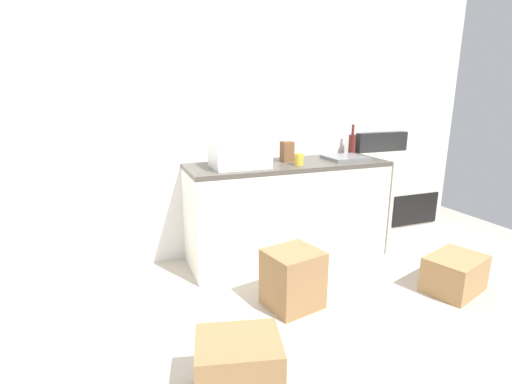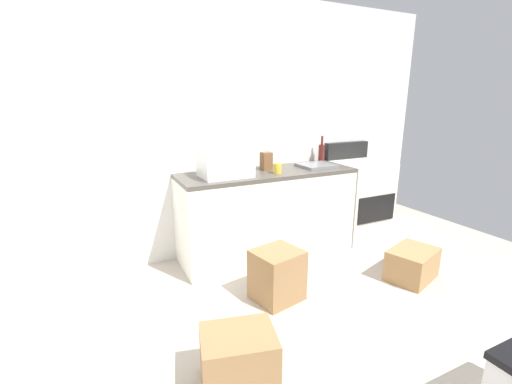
{
  "view_description": "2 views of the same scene",
  "coord_description": "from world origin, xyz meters",
  "views": [
    {
      "loc": [
        -1.15,
        -1.83,
        1.51
      ],
      "look_at": [
        -0.08,
        0.98,
        0.72
      ],
      "focal_mm": 26.76,
      "sensor_mm": 36.0,
      "label": 1
    },
    {
      "loc": [
        -1.3,
        -1.82,
        1.6
      ],
      "look_at": [
        -0.02,
        0.8,
        0.82
      ],
      "focal_mm": 24.32,
      "sensor_mm": 36.0,
      "label": 2
    }
  ],
  "objects": [
    {
      "name": "cardboard_box_large",
      "position": [
        -0.02,
        0.4,
        0.21
      ],
      "size": [
        0.43,
        0.4,
        0.42
      ],
      "primitive_type": "cube",
      "rotation": [
        0.0,
        0.0,
        0.21
      ],
      "color": "olive",
      "rests_on": "ground_plane"
    },
    {
      "name": "ground_plane",
      "position": [
        0.0,
        0.0,
        0.0
      ],
      "size": [
        6.0,
        6.0,
        0.0
      ],
      "primitive_type": "plane",
      "color": "#B2A899"
    },
    {
      "name": "microwave",
      "position": [
        -0.16,
        1.16,
        1.04
      ],
      "size": [
        0.46,
        0.34,
        0.27
      ],
      "primitive_type": "cube",
      "color": "white",
      "rests_on": "kitchen_counter"
    },
    {
      "name": "kitchen_counter",
      "position": [
        0.3,
        1.2,
        0.45
      ],
      "size": [
        1.8,
        0.6,
        0.9
      ],
      "color": "silver",
      "rests_on": "ground_plane"
    },
    {
      "name": "wine_bottle",
      "position": [
        1.1,
        1.39,
        1.01
      ],
      "size": [
        0.07,
        0.07,
        0.3
      ],
      "color": "#591E19",
      "rests_on": "kitchen_counter"
    },
    {
      "name": "coffee_mug",
      "position": [
        0.34,
        1.07,
        0.95
      ],
      "size": [
        0.08,
        0.08,
        0.1
      ],
      "primitive_type": "cylinder",
      "color": "gold",
      "rests_on": "kitchen_counter"
    },
    {
      "name": "cardboard_box_small",
      "position": [
        1.25,
        0.15,
        0.14
      ],
      "size": [
        0.54,
        0.46,
        0.28
      ],
      "primitive_type": "cube",
      "rotation": [
        0.0,
        0.0,
        0.31
      ],
      "color": "#A37A4C",
      "rests_on": "ground_plane"
    },
    {
      "name": "wall_back",
      "position": [
        0.0,
        1.55,
        1.3
      ],
      "size": [
        5.0,
        0.1,
        2.6
      ],
      "primitive_type": "cube",
      "color": "silver",
      "rests_on": "ground_plane"
    },
    {
      "name": "sink_basin",
      "position": [
        0.88,
        1.18,
        0.92
      ],
      "size": [
        0.36,
        0.32,
        0.03
      ],
      "primitive_type": "cube",
      "color": "slate",
      "rests_on": "kitchen_counter"
    },
    {
      "name": "cardboard_box_medium",
      "position": [
        -0.66,
        -0.28,
        0.17
      ],
      "size": [
        0.49,
        0.42,
        0.33
      ],
      "primitive_type": "cube",
      "rotation": [
        0.0,
        0.0,
        -0.24
      ],
      "color": "olive",
      "rests_on": "ground_plane"
    },
    {
      "name": "refrigerator",
      "position": [
        -1.75,
        1.15,
        0.89
      ],
      "size": [
        0.68,
        0.66,
        1.78
      ],
      "primitive_type": "cube",
      "color": "white",
      "rests_on": "ground_plane"
    },
    {
      "name": "stove_oven",
      "position": [
        1.52,
        1.21,
        0.47
      ],
      "size": [
        0.6,
        0.61,
        1.1
      ],
      "color": "silver",
      "rests_on": "ground_plane"
    },
    {
      "name": "knife_block",
      "position": [
        0.33,
        1.27,
        0.99
      ],
      "size": [
        0.1,
        0.1,
        0.18
      ],
      "primitive_type": "cube",
      "color": "brown",
      "rests_on": "kitchen_counter"
    }
  ]
}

